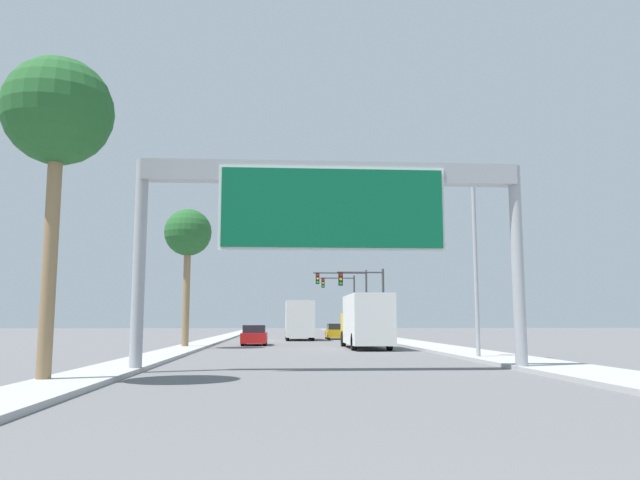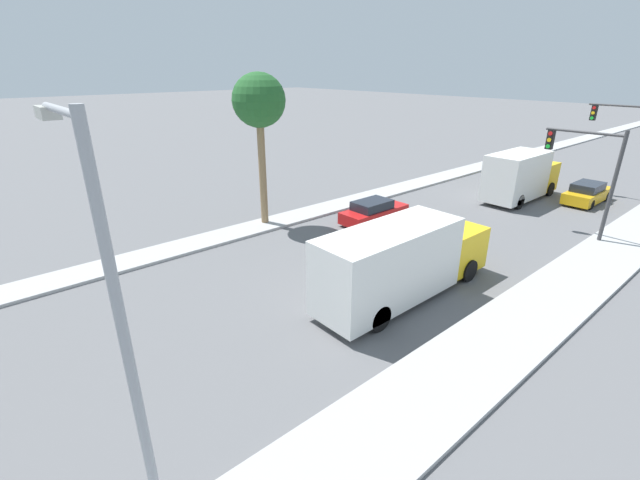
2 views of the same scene
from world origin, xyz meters
name	(u,v)px [view 1 (image 1 of 2)]	position (x,y,z in m)	size (l,w,h in m)	color
sidewalk_right	(374,337)	(7.75, 60.00, 0.07)	(3.00, 120.00, 0.15)	#A9A9A9
median_strip_left	(224,337)	(-7.25, 60.00, 0.07)	(2.00, 120.00, 0.15)	#A9A9A9
sign_gantry	(332,204)	(0.00, 17.87, 5.63)	(13.32, 0.73, 7.09)	#9EA0A5
car_near_right	(254,336)	(-3.50, 41.19, 0.66)	(1.73, 4.49, 1.39)	red
car_mid_left	(336,332)	(3.50, 55.45, 0.68)	(1.78, 4.58, 1.44)	gold
truck_box_primary	(299,320)	(0.00, 52.47, 1.73)	(2.42, 7.17, 3.42)	yellow
truck_box_secondary	(366,321)	(3.50, 35.17, 1.64)	(2.32, 8.85, 3.23)	yellow
traffic_light_near_intersection	(368,293)	(5.50, 48.00, 4.00)	(3.93, 0.32, 5.96)	#3D3D3F
traffic_light_mid_block	(350,292)	(5.10, 58.00, 4.55)	(5.33, 0.32, 6.68)	#3D3D3F
traffic_light_far_intersection	(344,296)	(5.58, 68.00, 4.55)	(3.99, 0.32, 6.86)	#3D3D3F
palm_tree_foreground	(58,116)	(-7.97, 14.16, 7.32)	(3.01, 3.01, 8.97)	#8C704C
palm_tree_background	(188,235)	(-7.51, 35.95, 6.99)	(2.93, 2.93, 8.63)	#8C704C
street_lamp_right	(469,246)	(6.57, 23.88, 4.96)	(2.38, 0.28, 8.44)	#9EA0A5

